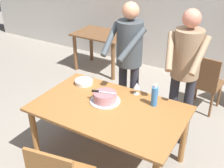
% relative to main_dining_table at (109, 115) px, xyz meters
% --- Properties ---
extents(ground_plane, '(14.00, 14.00, 0.00)m').
position_rel_main_dining_table_xyz_m(ground_plane, '(0.00, 0.00, -0.65)').
color(ground_plane, gray).
extents(back_wall, '(10.00, 0.12, 2.70)m').
position_rel_main_dining_table_xyz_m(back_wall, '(0.00, 2.82, 0.70)').
color(back_wall, silver).
rests_on(back_wall, ground_plane).
extents(main_dining_table, '(1.62, 1.00, 0.75)m').
position_rel_main_dining_table_xyz_m(main_dining_table, '(0.00, 0.00, 0.00)').
color(main_dining_table, '#9E6633').
rests_on(main_dining_table, ground_plane).
extents(cake_on_platter, '(0.34, 0.34, 0.11)m').
position_rel_main_dining_table_xyz_m(cake_on_platter, '(-0.10, 0.09, 0.15)').
color(cake_on_platter, silver).
rests_on(cake_on_platter, main_dining_table).
extents(cake_knife, '(0.26, 0.10, 0.02)m').
position_rel_main_dining_table_xyz_m(cake_knife, '(-0.17, 0.06, 0.22)').
color(cake_knife, silver).
rests_on(cake_knife, cake_on_platter).
extents(plate_stack, '(0.22, 0.22, 0.05)m').
position_rel_main_dining_table_xyz_m(plate_stack, '(-0.55, 0.31, 0.12)').
color(plate_stack, white).
rests_on(plate_stack, main_dining_table).
extents(wine_glass_near, '(0.08, 0.08, 0.14)m').
position_rel_main_dining_table_xyz_m(wine_glass_near, '(0.13, 0.41, 0.20)').
color(wine_glass_near, silver).
rests_on(wine_glass_near, main_dining_table).
extents(water_bottle, '(0.07, 0.07, 0.25)m').
position_rel_main_dining_table_xyz_m(water_bottle, '(0.39, 0.29, 0.21)').
color(water_bottle, '#387AC6').
rests_on(water_bottle, main_dining_table).
extents(person_cutting_cake, '(0.46, 0.57, 1.72)m').
position_rel_main_dining_table_xyz_m(person_cutting_cake, '(-0.14, 0.71, 0.42)').
color(person_cutting_cake, '#2D2D38').
rests_on(person_cutting_cake, ground_plane).
extents(person_standing_beside, '(0.46, 0.57, 1.72)m').
position_rel_main_dining_table_xyz_m(person_standing_beside, '(0.56, 0.74, 0.42)').
color(person_standing_beside, '#2D2D38').
rests_on(person_standing_beside, ground_plane).
extents(background_table, '(1.00, 0.70, 0.74)m').
position_rel_main_dining_table_xyz_m(background_table, '(-1.45, 2.12, -0.07)').
color(background_table, brown).
rests_on(background_table, ground_plane).
extents(background_chair_1, '(0.48, 0.48, 0.90)m').
position_rel_main_dining_table_xyz_m(background_chair_1, '(0.64, 1.65, -0.16)').
color(background_chair_1, brown).
rests_on(background_chair_1, ground_plane).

